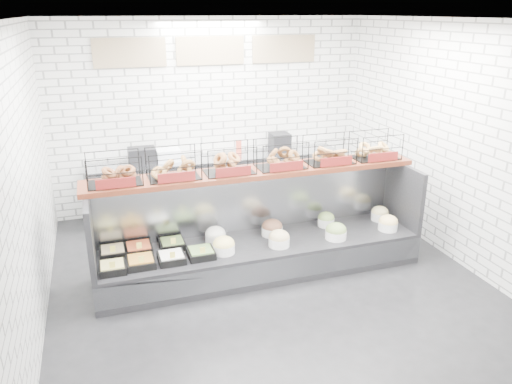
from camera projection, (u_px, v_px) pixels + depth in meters
name	position (u px, v px, depth m)	size (l,w,h in m)	color
ground	(269.00, 282.00, 6.01)	(5.50, 5.50, 0.00)	black
room_shell	(253.00, 103.00, 5.84)	(5.02, 5.51, 3.01)	white
display_case	(259.00, 245.00, 6.20)	(4.00, 0.90, 1.20)	black
bagel_shelf	(255.00, 160.00, 6.00)	(4.10, 0.50, 0.40)	#461A0F
prep_counter	(218.00, 183.00, 8.02)	(4.00, 0.60, 1.20)	#93969B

